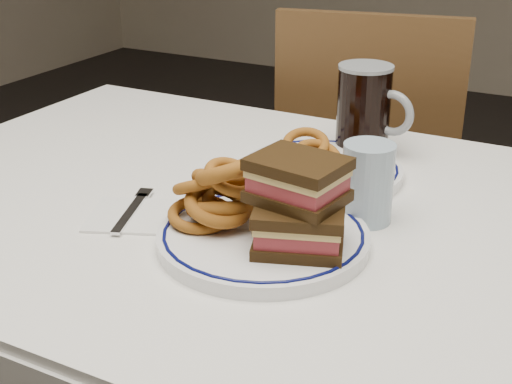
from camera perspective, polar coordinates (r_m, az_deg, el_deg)
The scene contains 11 objects.
dining_table at distance 1.11m, azimuth 0.29°, elevation -5.94°, with size 1.27×0.87×0.75m.
chair_far at distance 1.83m, azimuth 8.99°, elevation 1.38°, with size 0.50×0.50×0.93m.
main_plate at distance 0.94m, azimuth 0.59°, elevation -3.61°, with size 0.28×0.28×0.02m.
reuben_sandwich at distance 0.88m, azimuth 3.41°, elevation -0.96°, with size 0.14×0.13×0.12m.
onion_rings_main at distance 0.95m, azimuth -2.83°, elevation 0.06°, with size 0.14×0.12×0.13m.
ketchup_ramekin at distance 1.03m, azimuth 1.76°, elevation 0.20°, with size 0.05×0.05×0.03m.
beer_mug at distance 1.25m, azimuth 8.74°, elevation 6.56°, with size 0.14×0.09×0.16m.
water_glass at distance 1.00m, azimuth 8.91°, elevation 0.72°, with size 0.07×0.07×0.11m, color #98B0C4.
far_plate at distance 1.16m, azimuth 5.23°, elevation 1.75°, with size 0.26×0.26×0.02m.
onion_rings_far at distance 1.13m, azimuth 4.97°, elevation 2.79°, with size 0.13×0.09×0.08m.
napkin_fork at distance 1.04m, azimuth -9.99°, elevation -1.75°, with size 0.15×0.16×0.01m.
Camera 1 is at (0.44, -0.86, 1.20)m, focal length 50.00 mm.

